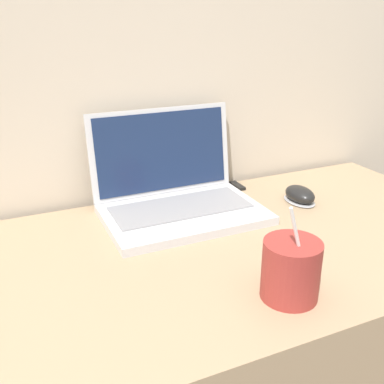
% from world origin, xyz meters
% --- Properties ---
extents(laptop, '(0.37, 0.28, 0.23)m').
position_xyz_m(laptop, '(0.03, 0.52, 0.78)').
color(laptop, silver).
rests_on(laptop, desk).
extents(drink_cup, '(0.10, 0.10, 0.18)m').
position_xyz_m(drink_cup, '(0.07, 0.11, 0.78)').
color(drink_cup, '#9E332D').
rests_on(drink_cup, desk).
extents(computer_mouse, '(0.07, 0.10, 0.04)m').
position_xyz_m(computer_mouse, '(0.34, 0.44, 0.74)').
color(computer_mouse, '#B2B2B7').
rests_on(computer_mouse, desk).
extents(usb_stick, '(0.02, 0.06, 0.01)m').
position_xyz_m(usb_stick, '(0.24, 0.59, 0.73)').
color(usb_stick, black).
rests_on(usb_stick, desk).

